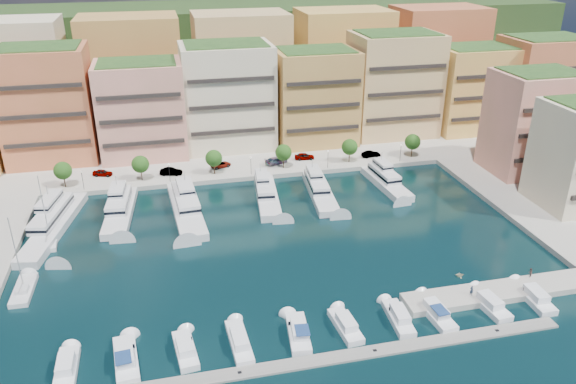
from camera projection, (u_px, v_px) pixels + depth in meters
name	position (u px, v px, depth m)	size (l,w,h in m)	color
ground	(281.00, 246.00, 99.39)	(400.00, 400.00, 0.00)	black
north_quay	(232.00, 135.00, 154.27)	(220.00, 64.00, 2.00)	#9E998E
hillside	(213.00, 92.00, 196.76)	(240.00, 40.00, 58.00)	#1C3415
south_pontoon	(309.00, 363.00, 72.22)	(72.00, 2.20, 0.35)	gray
finger_pier	(503.00, 294.00, 86.13)	(32.00, 5.00, 2.00)	#9E998E
apartment_1	(48.00, 105.00, 130.35)	(20.00, 16.50, 26.80)	#D66C47
apartment_2	(142.00, 109.00, 133.75)	(20.00, 15.50, 22.80)	#F19486
apartment_3	(228.00, 96.00, 139.24)	(22.00, 16.50, 25.80)	beige
apartment_4	(315.00, 97.00, 142.44)	(20.00, 15.50, 23.80)	tan
apartment_5	(393.00, 84.00, 148.14)	(22.00, 16.50, 26.80)	tan
apartment_6	(472.00, 89.00, 151.75)	(20.00, 15.50, 22.80)	#DEBA51
apartment_7	(542.00, 83.00, 153.70)	(22.00, 16.50, 24.80)	#D66C47
apartment_east_a	(533.00, 122.00, 124.78)	(18.00, 14.50, 22.80)	#F19486
backblock_0	(15.00, 78.00, 146.85)	(26.00, 18.00, 30.00)	beige
backblock_1	(133.00, 73.00, 153.05)	(26.00, 18.00, 30.00)	tan
backblock_2	(242.00, 67.00, 159.26)	(26.00, 18.00, 30.00)	tan
backblock_3	(342.00, 62.00, 165.46)	(26.00, 18.00, 30.00)	#DEBA51
backblock_4	(436.00, 58.00, 171.67)	(26.00, 18.00, 30.00)	#D66C47
tree_0	(63.00, 171.00, 118.80)	(3.80, 3.80, 5.65)	#473323
tree_1	(140.00, 164.00, 122.11)	(3.80, 3.80, 5.65)	#473323
tree_2	(214.00, 158.00, 125.42)	(3.80, 3.80, 5.65)	#473323
tree_3	(283.00, 153.00, 128.72)	(3.80, 3.80, 5.65)	#473323
tree_4	(350.00, 147.00, 132.03)	(3.80, 3.80, 5.65)	#473323
tree_5	(413.00, 142.00, 135.34)	(3.80, 3.80, 5.65)	#473323
lamppost_0	(82.00, 177.00, 117.97)	(0.30, 0.30, 4.20)	black
lamppost_1	(169.00, 170.00, 121.69)	(0.30, 0.30, 4.20)	black
lamppost_2	(251.00, 163.00, 125.42)	(0.30, 0.30, 4.20)	black
lamppost_3	(328.00, 156.00, 129.14)	(0.30, 0.30, 4.20)	black
lamppost_4	(401.00, 150.00, 132.86)	(0.30, 0.30, 4.20)	black
yacht_0	(54.00, 222.00, 105.19)	(9.83, 27.69, 7.30)	silver
yacht_1	(120.00, 209.00, 110.37)	(6.45, 20.95, 7.30)	silver
yacht_2	(186.00, 206.00, 111.42)	(6.62, 24.79, 7.30)	silver
yacht_3	(266.00, 194.00, 116.71)	(6.28, 20.33, 7.30)	silver
yacht_4	(319.00, 190.00, 118.72)	(6.20, 21.12, 7.30)	silver
yacht_5	(385.00, 180.00, 123.06)	(5.49, 18.25, 7.30)	silver
cruiser_0	(67.00, 368.00, 70.56)	(2.56, 7.63, 2.55)	white
cruiser_1	(126.00, 359.00, 72.01)	(3.68, 9.07, 2.66)	white
cruiser_2	(186.00, 350.00, 73.61)	(3.25, 7.83, 2.55)	white
cruiser_3	(239.00, 342.00, 75.08)	(2.80, 9.02, 2.55)	white
cruiser_4	(298.00, 333.00, 76.74)	(3.61, 8.57, 2.66)	white
cruiser_5	(346.00, 326.00, 78.18)	(3.09, 7.93, 2.55)	white
cruiser_6	(399.00, 318.00, 79.82)	(2.97, 8.32, 2.55)	white
cruiser_7	(435.00, 313.00, 80.94)	(3.14, 9.03, 2.66)	white
cruiser_8	(489.00, 304.00, 82.76)	(3.44, 8.36, 2.55)	white
cruiser_9	(534.00, 298.00, 84.33)	(2.96, 8.45, 2.55)	white
sailboat_1	(24.00, 291.00, 86.31)	(2.99, 8.43, 13.20)	silver
sailboat_2	(50.00, 241.00, 100.54)	(3.25, 8.32, 13.20)	silver
tender_3	(515.00, 277.00, 89.60)	(1.32, 1.53, 0.81)	beige
tender_1	(460.00, 275.00, 90.36)	(1.25, 1.45, 0.76)	beige
car_0	(102.00, 173.00, 125.55)	(1.75, 4.34, 1.48)	gray
car_1	(171.00, 172.00, 125.99)	(1.72, 4.92, 1.62)	gray
car_2	(221.00, 165.00, 130.22)	(2.21, 4.79, 1.33)	gray
car_3	(276.00, 160.00, 132.22)	(2.30, 5.67, 1.64)	gray
car_4	(304.00, 156.00, 134.79)	(1.90, 4.72, 1.61)	gray
car_5	(371.00, 154.00, 136.24)	(1.58, 4.54, 1.50)	gray
person_0	(472.00, 290.00, 83.89)	(0.57, 0.37, 1.56)	#233146
person_1	(530.00, 273.00, 88.36)	(0.74, 0.58, 1.53)	#462E2A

